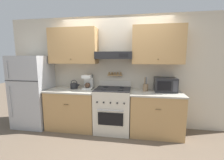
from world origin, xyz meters
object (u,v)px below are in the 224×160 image
at_px(utensil_crock, 146,87).
at_px(stove_range, 113,109).
at_px(tea_kettle, 74,85).
at_px(refrigerator, 33,91).
at_px(coffee_maker, 88,82).
at_px(microwave, 165,85).

bearing_deg(utensil_crock, stove_range, -169.82).
bearing_deg(tea_kettle, utensil_crock, 0.00).
xyz_separation_m(refrigerator, coffee_maker, (1.30, 0.18, 0.23)).
bearing_deg(coffee_maker, tea_kettle, -174.53).
xyz_separation_m(microwave, utensil_crock, (-0.41, -0.02, -0.07)).
bearing_deg(microwave, stove_range, -172.65).
bearing_deg(refrigerator, microwave, 3.06).
xyz_separation_m(stove_range, coffee_maker, (-0.61, 0.16, 0.58)).
xyz_separation_m(tea_kettle, utensil_crock, (1.64, 0.00, 0.01)).
xyz_separation_m(refrigerator, utensil_crock, (2.61, 0.14, 0.15)).
bearing_deg(utensil_crock, coffee_maker, 178.62).
relative_size(refrigerator, utensil_crock, 5.40).
distance_m(coffee_maker, microwave, 1.72).
distance_m(stove_range, tea_kettle, 1.07).
distance_m(stove_range, utensil_crock, 0.86).
height_order(coffee_maker, utensil_crock, coffee_maker).
xyz_separation_m(coffee_maker, microwave, (1.72, -0.01, -0.01)).
distance_m(refrigerator, tea_kettle, 1.00).
height_order(stove_range, utensil_crock, utensil_crock).
bearing_deg(refrigerator, coffee_maker, 7.66).
relative_size(refrigerator, coffee_maker, 5.08).
distance_m(coffee_maker, utensil_crock, 1.31).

